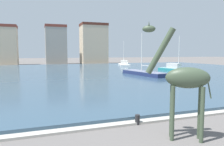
% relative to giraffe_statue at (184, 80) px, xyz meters
% --- Properties ---
extents(harbor_water, '(86.86, 53.52, 0.29)m').
position_rel_giraffe_statue_xyz_m(harbor_water, '(-1.68, 29.41, -2.35)').
color(harbor_water, '#334C60').
rests_on(harbor_water, ground).
extents(quay_edge_coping, '(86.86, 0.50, 0.12)m').
position_rel_giraffe_statue_xyz_m(quay_edge_coping, '(-1.68, 2.40, -2.43)').
color(quay_edge_coping, '#ADA89E').
rests_on(quay_edge_coping, ground).
extents(giraffe_statue, '(2.59, 1.77, 4.88)m').
position_rel_giraffe_statue_xyz_m(giraffe_statue, '(0.00, 0.00, 0.00)').
color(giraffe_statue, '#3D4C38').
rests_on(giraffe_statue, ground).
extents(sailboat_teal, '(4.11, 7.99, 6.56)m').
position_rel_giraffe_statue_xyz_m(sailboat_teal, '(17.97, 24.40, -1.93)').
color(sailboat_teal, teal).
rests_on(sailboat_teal, ground).
extents(sailboat_white, '(4.39, 8.61, 6.72)m').
position_rel_giraffe_statue_xyz_m(sailboat_white, '(15.75, 44.61, -1.97)').
color(sailboat_white, white).
rests_on(sailboat_white, ground).
extents(sailboat_navy, '(3.64, 9.78, 6.54)m').
position_rel_giraffe_statue_xyz_m(sailboat_navy, '(9.03, 21.60, -2.05)').
color(sailboat_navy, navy).
rests_on(sailboat_navy, ground).
extents(mooring_bollard, '(0.24, 0.24, 0.50)m').
position_rel_giraffe_statue_xyz_m(mooring_bollard, '(-0.96, 2.25, -2.24)').
color(mooring_bollard, '#232326').
rests_on(mooring_bollard, ground).
extents(townhouse_wide_warehouse, '(8.69, 5.20, 11.65)m').
position_rel_giraffe_statue_xyz_m(townhouse_wide_warehouse, '(-15.57, 61.54, 3.35)').
color(townhouse_wide_warehouse, '#C6B293').
rests_on(townhouse_wide_warehouse, ground).
extents(townhouse_end_terrace, '(6.48, 5.15, 12.19)m').
position_rel_giraffe_statue_xyz_m(townhouse_end_terrace, '(-0.26, 61.69, 3.62)').
color(townhouse_end_terrace, gray).
rests_on(townhouse_end_terrace, ground).
extents(townhouse_tall_gabled, '(8.43, 6.43, 13.08)m').
position_rel_giraffe_statue_xyz_m(townhouse_tall_gabled, '(11.73, 60.96, 4.06)').
color(townhouse_tall_gabled, '#C6B293').
rests_on(townhouse_tall_gabled, ground).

